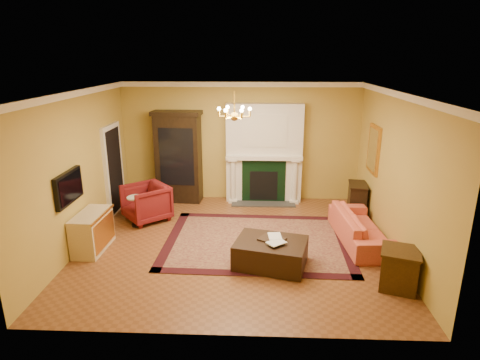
# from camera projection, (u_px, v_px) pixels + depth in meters

# --- Properties ---
(floor) EXTENTS (6.00, 5.50, 0.02)m
(floor) POSITION_uv_depth(u_px,v_px,m) (235.00, 244.00, 8.03)
(floor) COLOR brown
(floor) RESTS_ON ground
(ceiling) EXTENTS (6.00, 5.50, 0.02)m
(ceiling) POSITION_uv_depth(u_px,v_px,m) (234.00, 91.00, 7.13)
(ceiling) COLOR white
(ceiling) RESTS_ON wall_back
(wall_back) EXTENTS (6.00, 0.02, 3.00)m
(wall_back) POSITION_uv_depth(u_px,v_px,m) (241.00, 142.00, 10.22)
(wall_back) COLOR #B79B41
(wall_back) RESTS_ON floor
(wall_front) EXTENTS (6.00, 0.02, 3.00)m
(wall_front) POSITION_uv_depth(u_px,v_px,m) (222.00, 234.00, 4.95)
(wall_front) COLOR #B79B41
(wall_front) RESTS_ON floor
(wall_left) EXTENTS (0.02, 5.50, 3.00)m
(wall_left) POSITION_uv_depth(u_px,v_px,m) (79.00, 170.00, 7.70)
(wall_left) COLOR #B79B41
(wall_left) RESTS_ON floor
(wall_right) EXTENTS (0.02, 5.50, 3.00)m
(wall_right) POSITION_uv_depth(u_px,v_px,m) (396.00, 174.00, 7.46)
(wall_right) COLOR #B79B41
(wall_right) RESTS_ON floor
(fireplace) EXTENTS (1.90, 0.70, 2.50)m
(fireplace) POSITION_uv_depth(u_px,v_px,m) (264.00, 156.00, 10.10)
(fireplace) COLOR silver
(fireplace) RESTS_ON wall_back
(crown_molding) EXTENTS (6.00, 5.50, 0.12)m
(crown_molding) POSITION_uv_depth(u_px,v_px,m) (237.00, 90.00, 8.07)
(crown_molding) COLOR white
(crown_molding) RESTS_ON ceiling
(doorway) EXTENTS (0.08, 1.05, 2.10)m
(doorway) POSITION_uv_depth(u_px,v_px,m) (114.00, 169.00, 9.46)
(doorway) COLOR silver
(doorway) RESTS_ON wall_left
(tv_panel) EXTENTS (0.09, 0.95, 0.58)m
(tv_panel) POSITION_uv_depth(u_px,v_px,m) (69.00, 187.00, 7.17)
(tv_panel) COLOR black
(tv_panel) RESTS_ON wall_left
(gilt_mirror) EXTENTS (0.06, 0.76, 1.05)m
(gilt_mirror) POSITION_uv_depth(u_px,v_px,m) (374.00, 149.00, 8.75)
(gilt_mirror) COLOR gold
(gilt_mirror) RESTS_ON wall_right
(chandelier) EXTENTS (0.63, 0.55, 0.53)m
(chandelier) POSITION_uv_depth(u_px,v_px,m) (234.00, 113.00, 7.25)
(chandelier) COLOR gold
(chandelier) RESTS_ON ceiling
(oriental_rug) EXTENTS (3.75, 2.86, 0.01)m
(oriental_rug) POSITION_uv_depth(u_px,v_px,m) (257.00, 241.00, 8.13)
(oriental_rug) COLOR #400D19
(oriental_rug) RESTS_ON floor
(china_cabinet) EXTENTS (1.14, 0.58, 2.21)m
(china_cabinet) POSITION_uv_depth(u_px,v_px,m) (179.00, 159.00, 10.14)
(china_cabinet) COLOR black
(china_cabinet) RESTS_ON floor
(wingback_armchair) EXTENTS (1.21, 1.22, 0.92)m
(wingback_armchair) POSITION_uv_depth(u_px,v_px,m) (146.00, 201.00, 9.07)
(wingback_armchair) COLOR maroon
(wingback_armchair) RESTS_ON floor
(pedestal_table) EXTENTS (0.38, 0.38, 0.68)m
(pedestal_table) POSITION_uv_depth(u_px,v_px,m) (137.00, 209.00, 8.78)
(pedestal_table) COLOR black
(pedestal_table) RESTS_ON floor
(commode) EXTENTS (0.50, 1.02, 0.75)m
(commode) POSITION_uv_depth(u_px,v_px,m) (92.00, 232.00, 7.70)
(commode) COLOR beige
(commode) RESTS_ON floor
(coral_sofa) EXTENTS (0.75, 2.11, 0.81)m
(coral_sofa) POSITION_uv_depth(u_px,v_px,m) (361.00, 223.00, 8.02)
(coral_sofa) COLOR #E15047
(coral_sofa) RESTS_ON floor
(end_table) EXTENTS (0.70, 0.70, 0.64)m
(end_table) POSITION_uv_depth(u_px,v_px,m) (399.00, 270.00, 6.43)
(end_table) COLOR #3A240F
(end_table) RESTS_ON floor
(console_table) EXTENTS (0.47, 0.71, 0.74)m
(console_table) POSITION_uv_depth(u_px,v_px,m) (357.00, 200.00, 9.40)
(console_table) COLOR black
(console_table) RESTS_ON floor
(leather_ottoman) EXTENTS (1.40, 1.16, 0.46)m
(leather_ottoman) POSITION_uv_depth(u_px,v_px,m) (271.00, 253.00, 7.14)
(leather_ottoman) COLOR black
(leather_ottoman) RESTS_ON oriental_rug
(ottoman_tray) EXTENTS (0.54, 0.50, 0.03)m
(ottoman_tray) POSITION_uv_depth(u_px,v_px,m) (272.00, 239.00, 7.12)
(ottoman_tray) COLOR black
(ottoman_tray) RESTS_ON leather_ottoman
(book_a) EXTENTS (0.23, 0.05, 0.31)m
(book_a) POSITION_uv_depth(u_px,v_px,m) (269.00, 229.00, 7.11)
(book_a) COLOR gray
(book_a) RESTS_ON ottoman_tray
(book_b) EXTENTS (0.16, 0.20, 0.31)m
(book_b) POSITION_uv_depth(u_px,v_px,m) (272.00, 233.00, 6.97)
(book_b) COLOR gray
(book_b) RESTS_ON ottoman_tray
(topiary_left) EXTENTS (0.17, 0.17, 0.45)m
(topiary_left) POSITION_uv_depth(u_px,v_px,m) (240.00, 145.00, 10.00)
(topiary_left) COLOR gray
(topiary_left) RESTS_ON fireplace
(topiary_right) EXTENTS (0.16, 0.16, 0.43)m
(topiary_right) POSITION_uv_depth(u_px,v_px,m) (288.00, 146.00, 9.96)
(topiary_right) COLOR gray
(topiary_right) RESTS_ON fireplace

